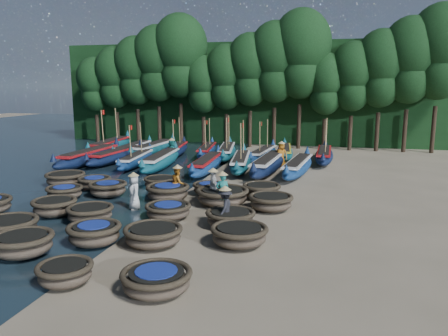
% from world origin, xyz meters
% --- Properties ---
extents(ground, '(120.00, 120.00, 0.00)m').
position_xyz_m(ground, '(0.00, 0.00, 0.00)').
color(ground, gray).
rests_on(ground, ground).
extents(foliage_wall, '(40.00, 3.00, 10.00)m').
position_xyz_m(foliage_wall, '(0.00, 23.50, 5.00)').
color(foliage_wall, black).
rests_on(foliage_wall, ground).
extents(coracle_2, '(2.23, 2.23, 0.79)m').
position_xyz_m(coracle_2, '(-2.44, -8.78, 0.45)').
color(coracle_2, brown).
rests_on(coracle_2, ground).
extents(coracle_3, '(1.99, 1.99, 0.67)m').
position_xyz_m(coracle_3, '(0.24, -10.40, 0.38)').
color(coracle_3, brown).
rests_on(coracle_3, ground).
extents(coracle_4, '(2.14, 2.14, 0.68)m').
position_xyz_m(coracle_4, '(3.03, -10.23, 0.39)').
color(coracle_4, brown).
rests_on(coracle_4, ground).
extents(coracle_6, '(2.20, 2.20, 0.78)m').
position_xyz_m(coracle_6, '(-4.16, -7.38, 0.45)').
color(coracle_6, brown).
rests_on(coracle_6, ground).
extents(coracle_7, '(2.23, 2.23, 0.79)m').
position_xyz_m(coracle_7, '(-0.64, -7.25, 0.46)').
color(coracle_7, brown).
rests_on(coracle_7, ground).
extents(coracle_8, '(2.55, 2.55, 0.73)m').
position_xyz_m(coracle_8, '(1.48, -6.81, 0.42)').
color(coracle_8, brown).
rests_on(coracle_8, ground).
extents(coracle_9, '(2.36, 2.36, 0.75)m').
position_xyz_m(coracle_9, '(4.52, -6.07, 0.43)').
color(coracle_9, brown).
rests_on(coracle_9, ground).
extents(coracle_11, '(1.99, 1.99, 0.78)m').
position_xyz_m(coracle_11, '(-4.27, -4.39, 0.45)').
color(coracle_11, brown).
rests_on(coracle_11, ground).
extents(coracle_12, '(2.40, 2.40, 0.73)m').
position_xyz_m(coracle_12, '(-2.21, -4.87, 0.42)').
color(coracle_12, brown).
rests_on(coracle_12, ground).
extents(coracle_13, '(2.26, 2.26, 0.66)m').
position_xyz_m(coracle_13, '(0.81, -3.54, 0.38)').
color(coracle_13, brown).
rests_on(coracle_13, ground).
extents(coracle_14, '(2.34, 2.34, 0.70)m').
position_xyz_m(coracle_14, '(3.72, -4.01, 0.40)').
color(coracle_14, brown).
rests_on(coracle_14, ground).
extents(coracle_15, '(1.87, 1.87, 0.68)m').
position_xyz_m(coracle_15, '(-5.56, -1.69, 0.39)').
color(coracle_15, brown).
rests_on(coracle_15, ground).
extents(coracle_16, '(2.01, 2.01, 0.78)m').
position_xyz_m(coracle_16, '(-3.65, -0.68, 0.45)').
color(coracle_16, brown).
rests_on(coracle_16, ground).
extents(coracle_17, '(2.66, 2.66, 0.83)m').
position_xyz_m(coracle_17, '(-0.29, -0.73, 0.48)').
color(coracle_17, brown).
rests_on(coracle_17, ground).
extents(coracle_18, '(3.11, 3.11, 0.85)m').
position_xyz_m(coracle_18, '(2.61, -0.89, 0.48)').
color(coracle_18, brown).
rests_on(coracle_18, ground).
extents(coracle_19, '(2.09, 2.09, 0.76)m').
position_xyz_m(coracle_19, '(5.02, -1.25, 0.44)').
color(coracle_19, brown).
rests_on(coracle_19, ground).
extents(coracle_20, '(2.78, 2.78, 0.79)m').
position_xyz_m(coracle_20, '(-7.29, 1.01, 0.45)').
color(coracle_20, brown).
rests_on(coracle_20, ground).
extents(coracle_21, '(2.22, 2.22, 0.72)m').
position_xyz_m(coracle_21, '(-5.17, 0.62, 0.42)').
color(coracle_21, brown).
rests_on(coracle_21, ground).
extents(coracle_22, '(1.88, 1.88, 0.66)m').
position_xyz_m(coracle_22, '(-1.70, 1.74, 0.38)').
color(coracle_22, brown).
rests_on(coracle_22, ground).
extents(coracle_23, '(2.02, 2.02, 0.65)m').
position_xyz_m(coracle_23, '(1.37, 0.99, 0.38)').
color(coracle_23, brown).
rests_on(coracle_23, ground).
extents(coracle_24, '(2.36, 2.36, 0.77)m').
position_xyz_m(coracle_24, '(4.25, 0.87, 0.44)').
color(coracle_24, brown).
rests_on(coracle_24, ground).
extents(long_boat_1, '(1.64, 8.98, 1.58)m').
position_xyz_m(long_boat_1, '(-9.76, 7.80, 0.60)').
color(long_boat_1, black).
rests_on(long_boat_1, ground).
extents(long_boat_2, '(1.94, 8.03, 1.42)m').
position_xyz_m(long_boat_2, '(-8.18, 9.04, 0.54)').
color(long_boat_2, black).
rests_on(long_boat_2, ground).
extents(long_boat_3, '(2.11, 7.30, 3.12)m').
position_xyz_m(long_boat_3, '(-6.03, 7.85, 0.50)').
color(long_boat_3, navy).
rests_on(long_boat_3, ground).
extents(long_boat_4, '(2.21, 8.43, 1.49)m').
position_xyz_m(long_boat_4, '(-4.02, 7.64, 0.57)').
color(long_boat_4, '#104B5B').
rests_on(long_boat_4, ground).
extents(long_boat_5, '(1.76, 7.98, 1.41)m').
position_xyz_m(long_boat_5, '(-0.47, 7.06, 0.54)').
color(long_boat_5, navy).
rests_on(long_boat_5, ground).
extents(long_boat_6, '(2.41, 7.88, 3.38)m').
position_xyz_m(long_boat_6, '(1.60, 8.41, 0.54)').
color(long_boat_6, '#104B5B').
rests_on(long_boat_6, ground).
extents(long_boat_7, '(2.13, 8.73, 1.54)m').
position_xyz_m(long_boat_7, '(3.61, 7.85, 0.59)').
color(long_boat_7, black).
rests_on(long_boat_7, ground).
extents(long_boat_8, '(2.18, 7.98, 1.41)m').
position_xyz_m(long_boat_8, '(5.59, 7.70, 0.54)').
color(long_boat_8, navy).
rests_on(long_boat_8, ground).
extents(long_boat_9, '(2.33, 8.93, 3.80)m').
position_xyz_m(long_boat_9, '(-11.15, 13.59, 0.60)').
color(long_boat_9, '#104B5B').
rests_on(long_boat_9, ground).
extents(long_boat_10, '(1.39, 7.57, 1.33)m').
position_xyz_m(long_boat_10, '(-8.65, 12.90, 0.51)').
color(long_boat_10, '#104B5B').
rests_on(long_boat_10, ground).
extents(long_boat_11, '(1.83, 8.54, 1.50)m').
position_xyz_m(long_boat_11, '(-6.75, 12.95, 0.57)').
color(long_boat_11, '#104B5B').
rests_on(long_boat_11, ground).
extents(long_boat_12, '(2.26, 7.33, 3.14)m').
position_xyz_m(long_boat_12, '(-4.87, 13.16, 0.50)').
color(long_boat_12, black).
rests_on(long_boat_12, ground).
extents(long_boat_13, '(2.22, 7.20, 3.08)m').
position_xyz_m(long_boat_13, '(-2.31, 13.49, 0.49)').
color(long_boat_13, navy).
rests_on(long_boat_13, ground).
extents(long_boat_14, '(2.61, 7.83, 3.37)m').
position_xyz_m(long_boat_14, '(-0.51, 13.03, 0.53)').
color(long_boat_14, '#104B5B').
rests_on(long_boat_14, ground).
extents(long_boat_15, '(1.98, 7.35, 3.14)m').
position_xyz_m(long_boat_15, '(2.49, 12.71, 0.50)').
color(long_boat_15, navy).
rests_on(long_boat_15, ground).
extents(long_boat_16, '(2.10, 7.35, 1.30)m').
position_xyz_m(long_boat_16, '(4.04, 14.23, 0.50)').
color(long_boat_16, '#104B5B').
rests_on(long_boat_16, ground).
extents(long_boat_17, '(1.40, 7.80, 3.31)m').
position_xyz_m(long_boat_17, '(7.17, 13.04, 0.53)').
color(long_boat_17, black).
rests_on(long_boat_17, ground).
extents(fisherman_0, '(0.94, 0.98, 1.90)m').
position_xyz_m(fisherman_0, '(-1.25, -2.57, 0.91)').
color(fisherman_0, beige).
rests_on(fisherman_0, ground).
extents(fisherman_1, '(0.73, 0.57, 1.97)m').
position_xyz_m(fisherman_1, '(2.82, -1.72, 0.98)').
color(fisherman_1, '#18665E').
rests_on(fisherman_1, ground).
extents(fisherman_2, '(0.86, 0.97, 1.88)m').
position_xyz_m(fisherman_2, '(0.04, -0.10, 0.89)').
color(fisherman_2, '#AF6617').
rests_on(fisherman_2, ground).
extents(fisherman_3, '(0.67, 1.10, 1.85)m').
position_xyz_m(fisherman_3, '(3.51, -4.06, 0.86)').
color(fisherman_3, black).
rests_on(fisherman_3, ground).
extents(fisherman_4, '(0.80, 1.10, 1.93)m').
position_xyz_m(fisherman_4, '(2.11, -0.79, 0.92)').
color(fisherman_4, beige).
rests_on(fisherman_4, ground).
extents(fisherman_5, '(1.48, 1.46, 1.90)m').
position_xyz_m(fisherman_5, '(-4.32, 10.66, 0.88)').
color(fisherman_5, '#18665E').
rests_on(fisherman_5, ground).
extents(fisherman_6, '(0.94, 0.66, 2.01)m').
position_xyz_m(fisherman_6, '(4.24, 9.91, 0.95)').
color(fisherman_6, '#AF6617').
rests_on(fisherman_6, ground).
extents(tree_0, '(3.68, 3.68, 8.68)m').
position_xyz_m(tree_0, '(-16.00, 20.00, 5.97)').
color(tree_0, black).
rests_on(tree_0, ground).
extents(tree_1, '(4.09, 4.09, 9.65)m').
position_xyz_m(tree_1, '(-13.70, 20.00, 6.65)').
color(tree_1, black).
rests_on(tree_1, ground).
extents(tree_2, '(4.51, 4.51, 10.63)m').
position_xyz_m(tree_2, '(-11.40, 20.00, 7.32)').
color(tree_2, black).
rests_on(tree_2, ground).
extents(tree_3, '(4.92, 4.92, 11.60)m').
position_xyz_m(tree_3, '(-9.10, 20.00, 8.00)').
color(tree_3, black).
rests_on(tree_3, ground).
extents(tree_4, '(5.34, 5.34, 12.58)m').
position_xyz_m(tree_4, '(-6.80, 20.00, 8.67)').
color(tree_4, black).
rests_on(tree_4, ground).
extents(tree_5, '(3.68, 3.68, 8.68)m').
position_xyz_m(tree_5, '(-4.50, 20.00, 5.97)').
color(tree_5, black).
rests_on(tree_5, ground).
extents(tree_6, '(4.09, 4.09, 9.65)m').
position_xyz_m(tree_6, '(-2.20, 20.00, 6.65)').
color(tree_6, black).
rests_on(tree_6, ground).
extents(tree_7, '(4.51, 4.51, 10.63)m').
position_xyz_m(tree_7, '(0.10, 20.00, 7.32)').
color(tree_7, black).
rests_on(tree_7, ground).
extents(tree_8, '(4.92, 4.92, 11.60)m').
position_xyz_m(tree_8, '(2.40, 20.00, 8.00)').
color(tree_8, black).
rests_on(tree_8, ground).
extents(tree_9, '(5.34, 5.34, 12.58)m').
position_xyz_m(tree_9, '(4.70, 20.00, 8.67)').
color(tree_9, black).
rests_on(tree_9, ground).
extents(tree_10, '(3.68, 3.68, 8.68)m').
position_xyz_m(tree_10, '(7.00, 20.00, 5.97)').
color(tree_10, black).
rests_on(tree_10, ground).
extents(tree_11, '(4.09, 4.09, 9.65)m').
position_xyz_m(tree_11, '(9.30, 20.00, 6.65)').
color(tree_11, black).
rests_on(tree_11, ground).
extents(tree_12, '(4.51, 4.51, 10.63)m').
position_xyz_m(tree_12, '(11.60, 20.00, 7.32)').
color(tree_12, black).
rests_on(tree_12, ground).
extents(tree_13, '(4.92, 4.92, 11.60)m').
position_xyz_m(tree_13, '(13.90, 20.00, 8.00)').
color(tree_13, black).
rests_on(tree_13, ground).
extents(tree_14, '(5.34, 5.34, 12.58)m').
position_xyz_m(tree_14, '(16.20, 20.00, 8.67)').
color(tree_14, black).
rests_on(tree_14, ground).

